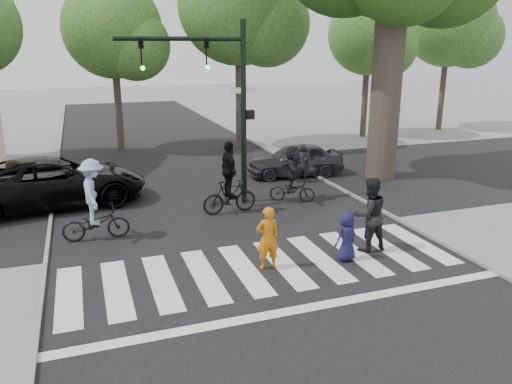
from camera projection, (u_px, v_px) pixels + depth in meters
ground at (279, 284)px, 11.30m from camera, size 120.00×120.00×0.00m
road_stem at (220, 216)px, 15.82m from camera, size 10.00×70.00×0.01m
road_cross at (198, 191)px, 18.53m from camera, size 70.00×10.00×0.01m
curb_left at (49, 234)px, 14.19m from camera, size 0.10×70.00×0.10m
curb_right at (359, 199)px, 17.43m from camera, size 0.10×70.00×0.10m
crosswalk at (269, 272)px, 11.90m from camera, size 10.00×3.85×0.01m
traffic_signal at (218, 88)px, 15.92m from camera, size 4.45×0.29×6.00m
bg_tree_2 at (118, 33)px, 24.14m from camera, size 5.04×4.80×8.40m
bg_tree_3 at (246, 9)px, 24.54m from camera, size 6.30×6.00×10.20m
bg_tree_4 at (374, 38)px, 28.22m from camera, size 4.83×4.60×8.15m
bg_tree_5 at (455, 26)px, 30.47m from camera, size 5.67×5.40×9.30m
pedestrian_woman at (268, 238)px, 11.90m from camera, size 0.58×0.38×1.57m
pedestrian_child at (347, 237)px, 12.39m from camera, size 0.70×0.54×1.27m
pedestrian_adult at (369, 215)px, 12.92m from camera, size 0.97×0.76×1.97m
cyclist_left at (94, 206)px, 13.64m from camera, size 1.82×1.19×2.28m
cyclist_mid at (229, 184)px, 15.86m from camera, size 1.83×1.12×2.35m
cyclist_right at (292, 177)px, 17.06m from camera, size 1.62×1.49×1.97m
car_suv at (53, 182)px, 16.62m from camera, size 6.29×3.52×1.66m
car_grey at (295, 160)px, 20.57m from camera, size 4.08×1.91×1.35m
bystander_dark at (302, 163)px, 19.54m from camera, size 0.64×0.51×1.54m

